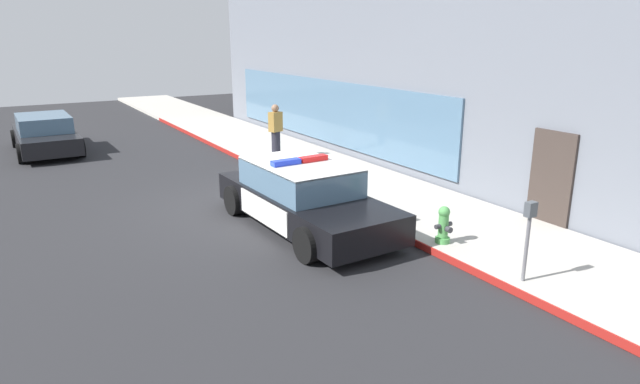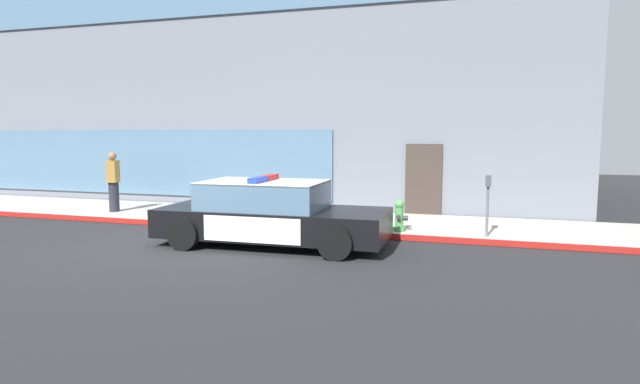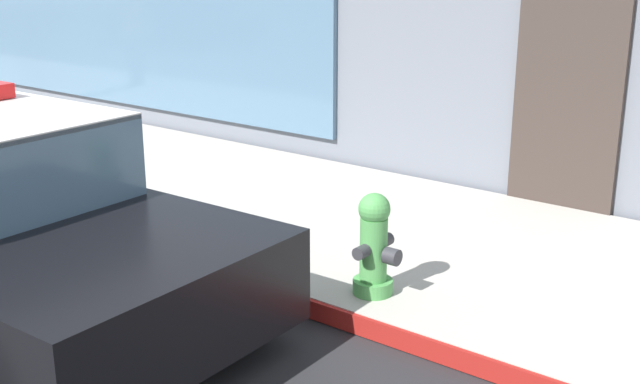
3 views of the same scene
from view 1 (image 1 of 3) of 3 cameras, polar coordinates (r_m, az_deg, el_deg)
name	(u,v)px [view 1 (image 1 of 3)]	position (r m, az deg, el deg)	size (l,w,h in m)	color
ground	(242,207)	(13.18, -8.17, -1.59)	(48.00, 48.00, 0.00)	#262628
sidewalk	(360,184)	(14.76, 4.23, 0.81)	(48.00, 3.05, 0.15)	#B2ADA3
curb_red_paint	(311,193)	(13.96, -0.95, -0.06)	(28.80, 0.04, 0.14)	maroon
storefront_building	(501,18)	(20.38, 18.48, 16.93)	(21.86, 11.04, 9.02)	slate
police_cruiser	(303,196)	(11.56, -1.76, -0.46)	(4.93, 2.18, 1.49)	black
fire_hydrant	(444,225)	(10.63, 12.83, -3.41)	(0.34, 0.39, 0.73)	#4C994C
car_far_lane	(45,134)	(21.30, -26.87, 5.44)	(4.62, 2.04, 1.29)	black
pedestrian_on_sidewalk	(276,131)	(17.48, -4.67, 6.39)	(0.37, 0.46, 1.71)	#23232D
parking_meter	(529,227)	(9.20, 21.05, -3.42)	(0.12, 0.18, 1.34)	slate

